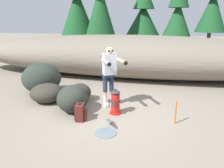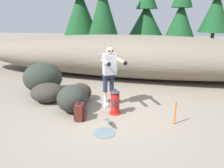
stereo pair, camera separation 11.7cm
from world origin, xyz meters
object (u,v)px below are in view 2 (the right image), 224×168
at_px(boulder_outlier, 48,92).
at_px(survey_stake, 175,113).
at_px(boulder_large, 43,78).
at_px(boulder_mid, 73,98).
at_px(utility_worker, 109,70).
at_px(boulder_small, 80,92).
at_px(fire_hydrant, 115,102).
at_px(spare_backpack, 80,112).

relative_size(boulder_outlier, survey_stake, 1.72).
distance_m(boulder_large, boulder_mid, 2.04).
xyz_separation_m(boulder_large, boulder_mid, (1.64, -1.21, -0.16)).
relative_size(utility_worker, boulder_small, 2.44).
xyz_separation_m(boulder_mid, boulder_small, (-0.09, 0.81, -0.10)).
bearing_deg(fire_hydrant, survey_stake, -9.23).
distance_m(boulder_mid, boulder_small, 0.82).
distance_m(utility_worker, boulder_outlier, 2.16).
distance_m(boulder_mid, boulder_outlier, 1.16).
relative_size(boulder_mid, survey_stake, 1.66).
distance_m(boulder_mid, survey_stake, 2.79).
bearing_deg(spare_backpack, fire_hydrant, 29.30).
bearing_deg(utility_worker, boulder_outlier, -119.83).
bearing_deg(boulder_large, boulder_mid, -36.42).
bearing_deg(fire_hydrant, boulder_outlier, 170.58).
bearing_deg(fire_hydrant, utility_worker, 121.47).
relative_size(boulder_large, boulder_mid, 1.33).
distance_m(spare_backpack, survey_stake, 2.40).
distance_m(spare_backpack, boulder_outlier, 1.76).
bearing_deg(boulder_outlier, spare_backpack, -33.44).
relative_size(spare_backpack, boulder_mid, 0.47).
bearing_deg(boulder_mid, boulder_large, 143.58).
distance_m(fire_hydrant, boulder_large, 3.06).
relative_size(utility_worker, survey_stake, 2.96).
bearing_deg(boulder_large, utility_worker, -14.57).
height_order(spare_backpack, boulder_large, boulder_large).
bearing_deg(utility_worker, survey_stake, 37.59).
relative_size(boulder_small, boulder_outlier, 0.70).
bearing_deg(boulder_outlier, survey_stake, -9.34).
distance_m(boulder_small, boulder_outlier, 1.02).
bearing_deg(boulder_small, fire_hydrant, -28.61).
height_order(utility_worker, spare_backpack, utility_worker).
bearing_deg(spare_backpack, boulder_small, 103.59).
distance_m(boulder_large, boulder_outlier, 0.97).
bearing_deg(boulder_mid, spare_backpack, -50.44).
relative_size(spare_backpack, boulder_small, 0.65).
distance_m(fire_hydrant, boulder_outlier, 2.30).
bearing_deg(spare_backpack, utility_worker, 55.65).
bearing_deg(boulder_large, fire_hydrant, -21.33).
height_order(fire_hydrant, boulder_outlier, fire_hydrant).
distance_m(utility_worker, boulder_mid, 1.32).
bearing_deg(boulder_small, utility_worker, -14.53).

